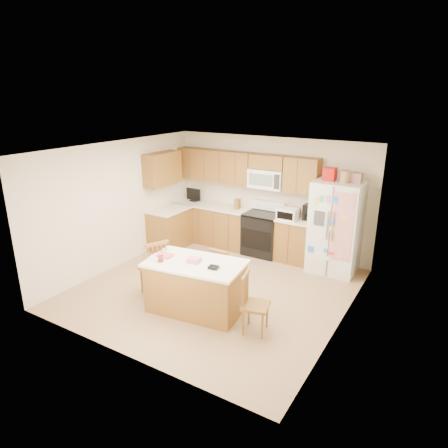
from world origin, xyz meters
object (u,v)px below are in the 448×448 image
Objects in this scene: windsor_chair_back at (222,273)px; windsor_chair_right at (254,305)px; island at (196,286)px; stove at (263,233)px; refrigerator at (336,226)px; windsor_chair_left at (155,269)px.

windsor_chair_right reaches higher than windsor_chair_back.
island is 0.68m from windsor_chair_back.
island is at bearing -97.74° from windsor_chair_back.
stove is 0.69× the size of island.
windsor_chair_right is at bearing -97.62° from refrigerator.
stove reaches higher than windsor_chair_left.
windsor_chair_left is at bearing -148.57° from windsor_chair_back.
refrigerator is 1.99× the size of windsor_chair_left.
windsor_chair_left is at bearing -132.21° from refrigerator.
refrigerator reaches higher than island.
windsor_chair_right is (1.08, -0.06, 0.01)m from island.
island is (-1.44, -2.65, -0.50)m from refrigerator.
island reaches higher than windsor_chair_right.
stove is 2.71m from island.
refrigerator is 2.77m from windsor_chair_right.
windsor_chair_left is at bearing 176.16° from island.
windsor_chair_back is (-1.35, -1.98, -0.51)m from refrigerator.
windsor_chair_back is at bearing -83.84° from stove.
stove is at bearing 113.58° from windsor_chair_right.
refrigerator is at bearing 61.44° from island.
stove reaches higher than windsor_chair_back.
island is 1.08m from windsor_chair_right.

